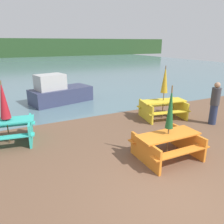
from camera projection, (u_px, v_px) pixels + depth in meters
ground_plane at (178, 199)px, 4.62m from camera, size 60.00×60.00×0.00m
water at (24, 66)px, 30.85m from camera, size 60.00×50.00×0.00m
far_treeline at (13, 48)px, 47.23m from camera, size 80.00×1.60×4.00m
picnic_table_orange at (167, 143)px, 6.19m from camera, size 1.83×1.41×0.73m
picnic_table_yellow at (163, 107)px, 9.47m from camera, size 2.11×1.71×0.79m
picnic_table_teal at (8, 129)px, 7.10m from camera, size 1.85×1.62×0.79m
umbrella_darkgreen at (170, 108)px, 5.87m from camera, size 0.22×0.22×2.10m
umbrella_gold at (165, 80)px, 9.11m from camera, size 0.29×0.29×2.26m
umbrella_crimson at (3, 100)px, 6.80m from camera, size 0.32×0.32×2.07m
boat at (59, 92)px, 11.85m from camera, size 3.49×2.17×1.59m
person at (215, 103)px, 8.64m from camera, size 0.34×0.34×1.71m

